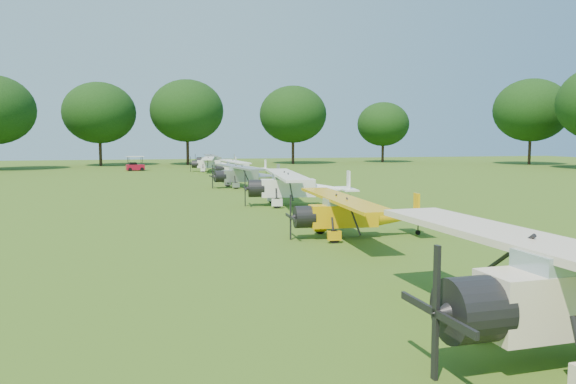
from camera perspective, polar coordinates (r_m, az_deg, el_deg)
name	(u,v)px	position (r m, az deg, el deg)	size (l,w,h in m)	color
ground	(294,213)	(31.14, 0.58, -2.13)	(160.00, 160.00, 0.00)	#345A16
tree_belt	(355,68)	(32.32, 6.82, 12.39)	(137.36, 130.27, 14.52)	black
aircraft_2	(353,212)	(23.57, 6.67, -2.01)	(5.89, 9.38, 1.85)	#E8AC09
aircraft_3	(296,185)	(34.42, 0.83, 0.72)	(6.92, 11.00, 2.16)	white
aircraft_4	(245,174)	(47.11, -4.35, 1.87)	(6.28, 9.94, 1.95)	#B5B5BA
aircraft_5	(239,167)	(59.21, -4.95, 2.57)	(5.93, 9.45, 1.86)	white
aircraft_6	(213,163)	(69.05, -7.66, 2.96)	(5.93, 9.41, 1.85)	white
aircraft_7	(214,159)	(80.26, -7.48, 3.33)	(5.90, 9.38, 1.85)	#B5B5BA
golf_cart	(135,166)	(72.78, -15.30, 2.57)	(2.33, 1.69, 1.82)	#A60B25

